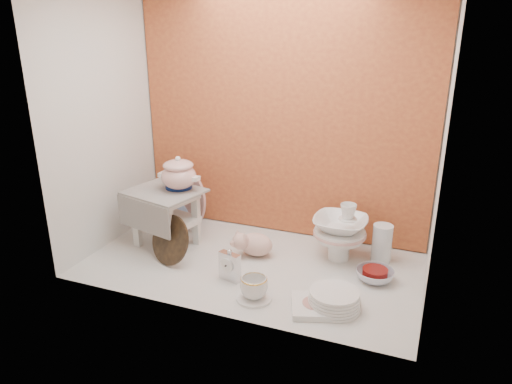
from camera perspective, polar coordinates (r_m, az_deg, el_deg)
ground at (r=2.65m, az=-0.57°, el=-8.65°), size 1.80×1.80×0.00m
niche_shell at (r=2.52m, az=0.92°, el=12.21°), size 1.86×1.03×1.53m
step_stool at (r=2.85m, az=-10.69°, el=-3.07°), size 0.47×0.43×0.34m
soup_tureen at (r=2.76m, az=-9.24°, el=2.25°), size 0.32×0.32×0.20m
cobalt_bowl at (r=2.81m, az=-9.24°, el=1.06°), size 0.17×0.17×0.06m
floral_platter at (r=3.07m, az=-8.70°, el=-0.68°), size 0.40×0.19×0.40m
blue_white_vase at (r=3.15m, az=-8.50°, el=-1.58°), size 0.25×0.25×0.25m
lacquer_tray at (r=2.66m, az=-10.25°, el=-5.67°), size 0.30×0.20×0.27m
mantel_clock at (r=2.47m, az=-3.16°, el=-8.71°), size 0.12×0.07×0.17m
plush_pig at (r=2.71m, az=0.01°, el=-6.25°), size 0.28×0.23×0.15m
teacup_saucer at (r=2.35m, az=-0.25°, el=-12.55°), size 0.20×0.20×0.01m
gold_rim_teacup at (r=2.32m, az=-0.25°, el=-11.32°), size 0.14×0.14×0.11m
lattice_dish at (r=2.29m, az=7.07°, el=-13.37°), size 0.27×0.27×0.03m
dinner_plate_stack at (r=2.30m, az=9.33°, el=-12.57°), size 0.32×0.32×0.09m
crystal_bowl at (r=2.56m, az=14.03°, el=-9.64°), size 0.22×0.22×0.06m
clear_glass_vase at (r=2.73m, az=14.82°, el=-5.97°), size 0.12×0.12×0.22m
porcelain_tower at (r=2.68m, az=10.00°, el=-4.62°), size 0.34×0.34×0.34m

